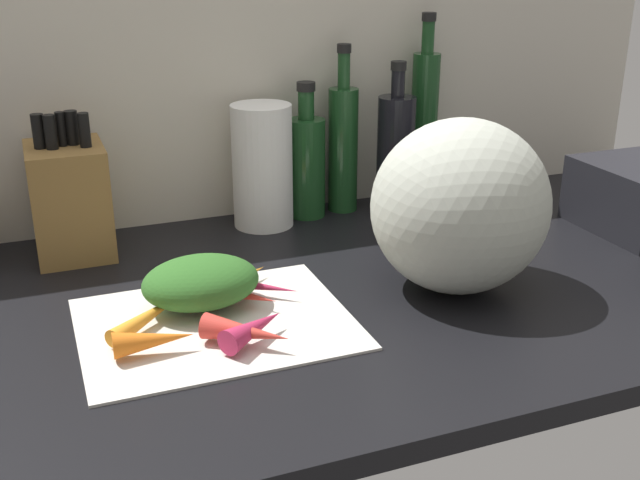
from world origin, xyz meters
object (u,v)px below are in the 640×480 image
(carrot_5, at_px, (240,295))
(bottle_2, at_px, (395,153))
(carrot_6, at_px, (254,328))
(paper_towel_roll, at_px, (262,166))
(carrot_3, at_px, (240,278))
(bottle_0, at_px, (306,164))
(carrot_0, at_px, (153,313))
(carrot_2, at_px, (246,332))
(carrot_4, at_px, (251,285))
(bottle_3, at_px, (424,124))
(cutting_board, at_px, (216,322))
(knife_block, at_px, (70,199))
(winter_squash, at_px, (460,206))
(carrot_1, at_px, (154,340))
(bottle_1, at_px, (343,146))

(carrot_5, relative_size, bottle_2, 0.40)
(carrot_6, distance_m, paper_towel_roll, 0.47)
(carrot_3, bearing_deg, bottle_0, 53.34)
(carrot_0, distance_m, bottle_0, 0.51)
(carrot_2, distance_m, carrot_3, 0.18)
(carrot_4, relative_size, carrot_6, 1.43)
(bottle_3, bearing_deg, carrot_5, -143.75)
(carrot_5, bearing_deg, bottle_0, 56.32)
(carrot_3, height_order, bottle_2, bottle_2)
(bottle_0, bearing_deg, carrot_3, -126.66)
(carrot_3, height_order, carrot_6, carrot_6)
(carrot_2, xyz_separation_m, carrot_3, (0.04, 0.18, -0.01))
(cutting_board, distance_m, bottle_3, 0.67)
(cutting_board, relative_size, knife_block, 1.53)
(carrot_4, bearing_deg, bottle_2, 36.68)
(carrot_4, height_order, winter_squash, winter_squash)
(carrot_6, relative_size, bottle_0, 0.41)
(carrot_6, distance_m, winter_squash, 0.36)
(carrot_2, height_order, bottle_2, bottle_2)
(cutting_board, relative_size, carrot_1, 3.64)
(paper_towel_roll, height_order, bottle_1, bottle_1)
(carrot_6, bearing_deg, cutting_board, 115.37)
(carrot_6, xyz_separation_m, bottle_0, (0.24, 0.45, 0.08))
(carrot_6, bearing_deg, carrot_3, 80.47)
(carrot_4, distance_m, bottle_1, 0.44)
(bottle_2, relative_size, bottle_3, 0.78)
(carrot_0, height_order, carrot_3, carrot_0)
(carrot_3, height_order, winter_squash, winter_squash)
(winter_squash, bearing_deg, carrot_4, 165.83)
(carrot_0, height_order, knife_block, knife_block)
(bottle_2, bearing_deg, bottle_0, 167.05)
(carrot_0, bearing_deg, carrot_3, 26.03)
(carrot_0, bearing_deg, bottle_2, 31.24)
(bottle_1, xyz_separation_m, bottle_3, (0.17, 0.00, 0.03))
(carrot_1, distance_m, carrot_4, 0.20)
(carrot_1, bearing_deg, carrot_6, -6.34)
(bottle_3, bearing_deg, carrot_6, -136.74)
(carrot_0, distance_m, carrot_2, 0.15)
(carrot_6, height_order, bottle_2, bottle_2)
(carrot_2, height_order, winter_squash, winter_squash)
(carrot_5, xyz_separation_m, bottle_2, (0.39, 0.30, 0.10))
(bottle_1, bearing_deg, carrot_5, -131.12)
(bottle_2, bearing_deg, carrot_5, -142.42)
(carrot_0, distance_m, carrot_5, 0.13)
(cutting_board, height_order, carrot_2, carrot_2)
(carrot_3, height_order, bottle_3, bottle_3)
(knife_block, height_order, paper_towel_roll, knife_block)
(carrot_1, xyz_separation_m, bottle_3, (0.62, 0.45, 0.13))
(knife_block, relative_size, paper_towel_roll, 1.07)
(knife_block, height_order, bottle_0, bottle_0)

